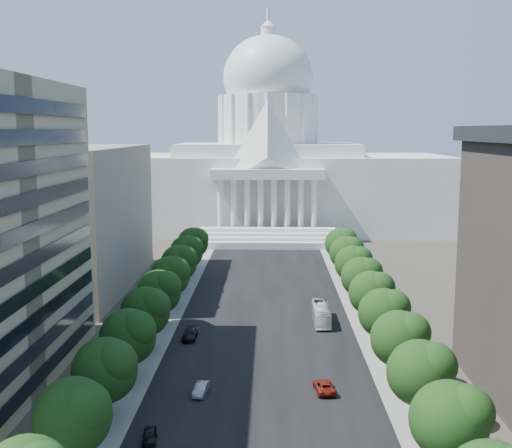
# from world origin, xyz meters

# --- Properties ---
(road_asphalt) EXTENTS (30.00, 260.00, 0.01)m
(road_asphalt) POSITION_xyz_m (0.00, 90.00, 0.00)
(road_asphalt) COLOR black
(road_asphalt) RESTS_ON ground
(sidewalk_left) EXTENTS (8.00, 260.00, 0.02)m
(sidewalk_left) POSITION_xyz_m (-19.00, 90.00, 0.00)
(sidewalk_left) COLOR gray
(sidewalk_left) RESTS_ON ground
(sidewalk_right) EXTENTS (8.00, 260.00, 0.02)m
(sidewalk_right) POSITION_xyz_m (19.00, 90.00, 0.00)
(sidewalk_right) COLOR gray
(sidewalk_right) RESTS_ON ground
(capitol) EXTENTS (120.00, 56.00, 73.00)m
(capitol) POSITION_xyz_m (0.00, 184.89, 20.01)
(capitol) COLOR white
(capitol) RESTS_ON ground
(office_block_left_far) EXTENTS (38.00, 52.00, 30.00)m
(office_block_left_far) POSITION_xyz_m (-48.00, 100.00, 15.00)
(office_block_left_far) COLOR gray
(office_block_left_far) RESTS_ON ground
(tree_l_b) EXTENTS (7.79, 7.60, 9.97)m
(tree_l_b) POSITION_xyz_m (-17.66, 23.81, 6.45)
(tree_l_b) COLOR #33261C
(tree_l_b) RESTS_ON ground
(tree_l_c) EXTENTS (7.79, 7.60, 9.97)m
(tree_l_c) POSITION_xyz_m (-17.66, 35.81, 6.45)
(tree_l_c) COLOR #33261C
(tree_l_c) RESTS_ON ground
(tree_l_d) EXTENTS (7.79, 7.60, 9.97)m
(tree_l_d) POSITION_xyz_m (-17.66, 47.81, 6.45)
(tree_l_d) COLOR #33261C
(tree_l_d) RESTS_ON ground
(tree_l_e) EXTENTS (7.79, 7.60, 9.97)m
(tree_l_e) POSITION_xyz_m (-17.66, 59.81, 6.45)
(tree_l_e) COLOR #33261C
(tree_l_e) RESTS_ON ground
(tree_l_f) EXTENTS (7.79, 7.60, 9.97)m
(tree_l_f) POSITION_xyz_m (-17.66, 71.81, 6.45)
(tree_l_f) COLOR #33261C
(tree_l_f) RESTS_ON ground
(tree_l_g) EXTENTS (7.79, 7.60, 9.97)m
(tree_l_g) POSITION_xyz_m (-17.66, 83.81, 6.45)
(tree_l_g) COLOR #33261C
(tree_l_g) RESTS_ON ground
(tree_l_h) EXTENTS (7.79, 7.60, 9.97)m
(tree_l_h) POSITION_xyz_m (-17.66, 95.81, 6.45)
(tree_l_h) COLOR #33261C
(tree_l_h) RESTS_ON ground
(tree_l_i) EXTENTS (7.79, 7.60, 9.97)m
(tree_l_i) POSITION_xyz_m (-17.66, 107.81, 6.45)
(tree_l_i) COLOR #33261C
(tree_l_i) RESTS_ON ground
(tree_l_j) EXTENTS (7.79, 7.60, 9.97)m
(tree_l_j) POSITION_xyz_m (-17.66, 119.81, 6.45)
(tree_l_j) COLOR #33261C
(tree_l_j) RESTS_ON ground
(tree_r_b) EXTENTS (7.79, 7.60, 9.97)m
(tree_r_b) POSITION_xyz_m (18.34, 23.81, 6.45)
(tree_r_b) COLOR #33261C
(tree_r_b) RESTS_ON ground
(tree_r_c) EXTENTS (7.79, 7.60, 9.97)m
(tree_r_c) POSITION_xyz_m (18.34, 35.81, 6.45)
(tree_r_c) COLOR #33261C
(tree_r_c) RESTS_ON ground
(tree_r_d) EXTENTS (7.79, 7.60, 9.97)m
(tree_r_d) POSITION_xyz_m (18.34, 47.81, 6.45)
(tree_r_d) COLOR #33261C
(tree_r_d) RESTS_ON ground
(tree_r_e) EXTENTS (7.79, 7.60, 9.97)m
(tree_r_e) POSITION_xyz_m (18.34, 59.81, 6.45)
(tree_r_e) COLOR #33261C
(tree_r_e) RESTS_ON ground
(tree_r_f) EXTENTS (7.79, 7.60, 9.97)m
(tree_r_f) POSITION_xyz_m (18.34, 71.81, 6.45)
(tree_r_f) COLOR #33261C
(tree_r_f) RESTS_ON ground
(tree_r_g) EXTENTS (7.79, 7.60, 9.97)m
(tree_r_g) POSITION_xyz_m (18.34, 83.81, 6.45)
(tree_r_g) COLOR #33261C
(tree_r_g) RESTS_ON ground
(tree_r_h) EXTENTS (7.79, 7.60, 9.97)m
(tree_r_h) POSITION_xyz_m (18.34, 95.81, 6.45)
(tree_r_h) COLOR #33261C
(tree_r_h) RESTS_ON ground
(tree_r_i) EXTENTS (7.79, 7.60, 9.97)m
(tree_r_i) POSITION_xyz_m (18.34, 107.81, 6.45)
(tree_r_i) COLOR #33261C
(tree_r_i) RESTS_ON ground
(tree_r_j) EXTENTS (7.79, 7.60, 9.97)m
(tree_r_j) POSITION_xyz_m (18.34, 119.81, 6.45)
(tree_r_j) COLOR #33261C
(tree_r_j) RESTS_ON ground
(streetlight_b) EXTENTS (2.61, 0.44, 9.00)m
(streetlight_b) POSITION_xyz_m (19.90, 35.00, 5.82)
(streetlight_b) COLOR gray
(streetlight_b) RESTS_ON ground
(streetlight_c) EXTENTS (2.61, 0.44, 9.00)m
(streetlight_c) POSITION_xyz_m (19.90, 60.00, 5.82)
(streetlight_c) COLOR gray
(streetlight_c) RESTS_ON ground
(streetlight_d) EXTENTS (2.61, 0.44, 9.00)m
(streetlight_d) POSITION_xyz_m (19.90, 85.00, 5.82)
(streetlight_d) COLOR gray
(streetlight_d) RESTS_ON ground
(streetlight_e) EXTENTS (2.61, 0.44, 9.00)m
(streetlight_e) POSITION_xyz_m (19.90, 110.00, 5.82)
(streetlight_e) COLOR gray
(streetlight_e) RESTS_ON ground
(streetlight_f) EXTENTS (2.61, 0.44, 9.00)m
(streetlight_f) POSITION_xyz_m (19.90, 135.00, 5.82)
(streetlight_f) COLOR gray
(streetlight_f) RESTS_ON ground
(car_dark_a) EXTENTS (1.94, 3.96, 1.30)m
(car_dark_a) POSITION_xyz_m (-12.05, 31.12, 0.65)
(car_dark_a) COLOR black
(car_dark_a) RESTS_ON ground
(car_silver) EXTENTS (1.98, 4.40, 1.40)m
(car_silver) POSITION_xyz_m (-7.83, 43.78, 0.70)
(car_silver) COLOR #94979B
(car_silver) RESTS_ON ground
(car_red) EXTENTS (2.90, 5.34, 1.42)m
(car_red) POSITION_xyz_m (7.98, 44.96, 0.71)
(car_red) COLOR maroon
(car_red) RESTS_ON ground
(car_dark_b) EXTENTS (2.29, 5.32, 1.53)m
(car_dark_b) POSITION_xyz_m (-11.97, 65.52, 0.76)
(car_dark_b) COLOR black
(car_dark_b) RESTS_ON ground
(city_bus) EXTENTS (2.72, 11.39, 3.17)m
(city_bus) POSITION_xyz_m (9.94, 75.07, 1.58)
(city_bus) COLOR silver
(city_bus) RESTS_ON ground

